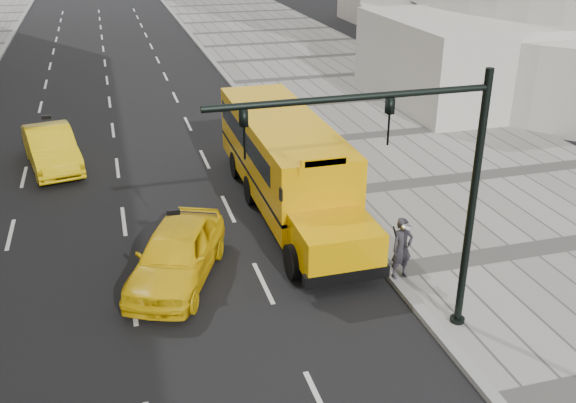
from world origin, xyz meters
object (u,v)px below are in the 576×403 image
object	(u,v)px
pedestrian	(402,248)
taxi_near	(177,254)
school_bus	(284,156)
taxi_far	(51,148)
traffic_signal	(418,179)

from	to	relation	value
pedestrian	taxi_near	bearing A→B (deg)	155.10
school_bus	pedestrian	xyz separation A→B (m)	(1.65, -5.88, -0.74)
taxi_far	school_bus	bearing A→B (deg)	-47.58
taxi_near	pedestrian	size ratio (longest dim) A/B	2.67
school_bus	pedestrian	size ratio (longest dim) A/B	6.57
pedestrian	traffic_signal	bearing A→B (deg)	-120.30
taxi_far	traffic_signal	size ratio (longest dim) A/B	0.76
pedestrian	traffic_signal	distance (m)	3.97
taxi_near	pedestrian	xyz separation A→B (m)	(5.86, -1.78, 0.23)
school_bus	taxi_far	world-z (taller)	school_bus
school_bus	taxi_far	bearing A→B (deg)	143.62
school_bus	traffic_signal	size ratio (longest dim) A/B	1.81
taxi_far	pedestrian	xyz separation A→B (m)	(9.57, -11.72, 0.23)
school_bus	traffic_signal	bearing A→B (deg)	-85.19
school_bus	taxi_far	size ratio (longest dim) A/B	2.38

